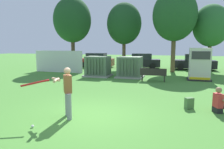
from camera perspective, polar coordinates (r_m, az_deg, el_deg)
ground_plane at (r=7.66m, az=-5.96°, el=-10.99°), size 96.00×96.00×0.00m
fence_panel at (r=20.15m, az=-14.32°, el=3.45°), size 4.80×0.12×2.00m
transformer_west at (r=16.91m, az=-3.86°, el=2.15°), size 2.10×1.70×1.62m
transformer_mid_west at (r=16.33m, az=4.90°, el=1.94°), size 2.10×1.70×1.62m
generator_enclosure at (r=16.29m, az=22.68°, el=2.57°), size 1.60×1.40×2.30m
park_bench at (r=14.79m, az=11.14°, el=0.21°), size 1.81×0.43×0.92m
batter at (r=7.32m, az=-12.36°, el=-4.09°), size 1.44×1.17×1.74m
sports_ball at (r=6.97m, az=-20.78°, el=-13.01°), size 0.09×0.09×0.09m
seated_spectator at (r=8.80m, az=27.38°, el=-6.78°), size 0.79×0.66×0.96m
backpack at (r=8.88m, az=20.18°, el=-7.34°), size 0.38×0.37×0.44m
tree_left at (r=22.52m, az=-10.72°, el=14.30°), size 3.85×3.85×7.35m
tree_center_left at (r=22.52m, az=3.32°, el=13.57°), size 3.59×3.59×6.87m
tree_center_right at (r=20.51m, az=16.65°, el=15.16°), size 3.96×3.96×7.56m
tree_right at (r=22.00m, az=25.31°, el=11.88°), size 3.27×3.27×6.25m
parked_car_leftmost at (r=24.32m, az=-4.46°, el=3.80°), size 4.31×2.14×1.62m
parked_car_left_of_center at (r=23.41m, az=7.83°, el=3.60°), size 4.38×2.32×1.62m
parked_car_right_of_center at (r=23.22m, az=21.44°, el=3.09°), size 4.21×1.94×1.62m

